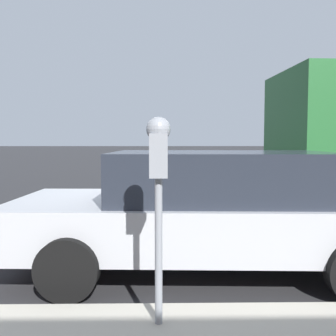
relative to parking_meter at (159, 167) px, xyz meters
The scene contains 3 objects.
ground_plane 2.93m from the parking_meter, ahead, with size 220.00×220.00×0.00m, color #2B2B2D.
parking_meter is the anchor object (origin of this frame).
car_silver 1.90m from the parking_meter, 19.97° to the right, with size 2.30×4.68×1.46m.
Camera 1 is at (-5.63, 0.00, 1.59)m, focal length 42.00 mm.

